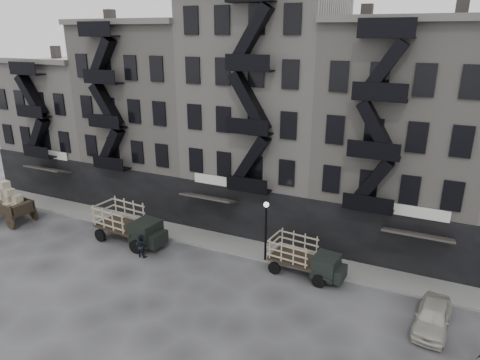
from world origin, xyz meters
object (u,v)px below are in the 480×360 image
at_px(stake_truck_east, 305,255).
at_px(pedestrian_mid, 141,246).
at_px(wagon, 8,199).
at_px(car_east, 433,317).
at_px(stake_truck_west, 129,222).

bearing_deg(stake_truck_east, pedestrian_mid, -160.94).
xyz_separation_m(wagon, car_east, (31.42, -0.03, -1.22)).
relative_size(wagon, stake_truck_west, 0.73).
bearing_deg(car_east, wagon, -173.93).
xyz_separation_m(wagon, pedestrian_mid, (13.24, -0.32, -1.07)).
bearing_deg(wagon, car_east, 6.54).
height_order(stake_truck_east, pedestrian_mid, stake_truck_east).
bearing_deg(car_east, stake_truck_west, -177.08).
bearing_deg(wagon, stake_truck_west, 12.26).
height_order(wagon, pedestrian_mid, wagon).
bearing_deg(stake_truck_west, stake_truck_east, 10.50).
height_order(stake_truck_west, stake_truck_east, stake_truck_west).
bearing_deg(stake_truck_east, stake_truck_west, -169.29).
height_order(wagon, car_east, wagon).
xyz_separation_m(stake_truck_west, stake_truck_east, (12.79, 1.07, -0.23)).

